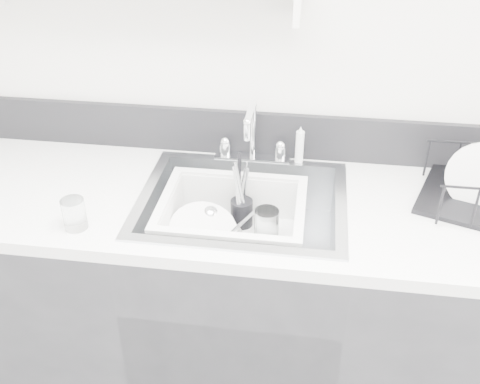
# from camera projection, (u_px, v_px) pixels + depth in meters

# --- Properties ---
(room_shell) EXTENTS (3.50, 3.00, 2.60)m
(room_shell) POSITION_uv_depth(u_px,v_px,m) (148.00, 27.00, 0.65)
(room_shell) COLOR silver
(room_shell) RESTS_ON ground
(counter_run) EXTENTS (3.20, 0.62, 0.92)m
(counter_run) POSITION_uv_depth(u_px,v_px,m) (242.00, 308.00, 1.98)
(counter_run) COLOR #27272B
(counter_run) RESTS_ON ground
(backsplash) EXTENTS (3.20, 0.02, 0.16)m
(backsplash) POSITION_uv_depth(u_px,v_px,m) (254.00, 134.00, 1.94)
(backsplash) COLOR black
(backsplash) RESTS_ON counter_run
(sink) EXTENTS (0.64, 0.52, 0.20)m
(sink) POSITION_uv_depth(u_px,v_px,m) (242.00, 223.00, 1.78)
(sink) COLOR silver
(sink) RESTS_ON counter_run
(faucet) EXTENTS (0.26, 0.18, 0.23)m
(faucet) POSITION_uv_depth(u_px,v_px,m) (252.00, 146.00, 1.91)
(faucet) COLOR silver
(faucet) RESTS_ON counter_run
(side_sprayer) EXTENTS (0.03, 0.03, 0.14)m
(side_sprayer) POSITION_uv_depth(u_px,v_px,m) (300.00, 145.00, 1.89)
(side_sprayer) COLOR silver
(side_sprayer) RESTS_ON counter_run
(wash_tub) EXTENTS (0.47, 0.40, 0.17)m
(wash_tub) POSITION_uv_depth(u_px,v_px,m) (232.00, 224.00, 1.77)
(wash_tub) COLOR silver
(wash_tub) RESTS_ON sink
(plate_stack) EXTENTS (0.26, 0.25, 0.10)m
(plate_stack) POSITION_uv_depth(u_px,v_px,m) (206.00, 238.00, 1.78)
(plate_stack) COLOR white
(plate_stack) RESTS_ON wash_tub
(utensil_cup) EXTENTS (0.07, 0.07, 0.25)m
(utensil_cup) POSITION_uv_depth(u_px,v_px,m) (242.00, 210.00, 1.86)
(utensil_cup) COLOR black
(utensil_cup) RESTS_ON wash_tub
(ladle) EXTENTS (0.30, 0.17, 0.08)m
(ladle) POSITION_uv_depth(u_px,v_px,m) (230.00, 226.00, 1.81)
(ladle) COLOR silver
(ladle) RESTS_ON wash_tub
(tumbler_in_tub) EXTENTS (0.10, 0.10, 0.11)m
(tumbler_in_tub) POSITION_uv_depth(u_px,v_px,m) (267.00, 225.00, 1.79)
(tumbler_in_tub) COLOR white
(tumbler_in_tub) RESTS_ON wash_tub
(tumbler_counter) EXTENTS (0.08, 0.08, 0.09)m
(tumbler_counter) POSITION_uv_depth(u_px,v_px,m) (74.00, 214.00, 1.59)
(tumbler_counter) COLOR white
(tumbler_counter) RESTS_ON counter_run
(bowl_small) EXTENTS (0.14, 0.14, 0.03)m
(bowl_small) POSITION_uv_depth(u_px,v_px,m) (258.00, 251.00, 1.74)
(bowl_small) COLOR white
(bowl_small) RESTS_ON wash_tub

